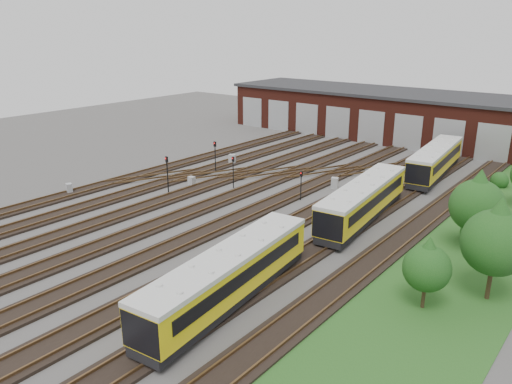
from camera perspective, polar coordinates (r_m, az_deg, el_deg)
The scene contains 19 objects.
ground at distance 39.89m, azimuth -6.56°, elevation -3.47°, with size 120.00×120.00×0.00m, color #43403E.
track_network at distance 40.34m, azimuth -6.15°, elevation -3.03°, with size 30.40×70.00×0.33m.
maintenance_shed at distance 71.96m, azimuth 16.62°, elevation 8.37°, with size 51.00×12.50×6.35m.
grass_verge at distance 39.54m, azimuth 24.84°, elevation -5.30°, with size 8.00×55.00×0.05m, color #21531B.
metro_train at distance 40.17m, azimuth 12.16°, elevation -0.93°, with size 3.87×45.67×2.79m.
signal_mast_0 at distance 52.81m, azimuth -4.70°, elevation 4.48°, with size 0.29×0.27×3.34m.
signal_mast_1 at distance 46.27m, azimuth -10.11°, elevation 2.44°, with size 0.30×0.29×3.59m.
signal_mast_2 at distance 47.47m, azimuth -2.63°, elevation 2.72°, with size 0.25×0.23×3.10m.
signal_mast_3 at distance 44.31m, azimuth 5.17°, elevation 1.17°, with size 0.23×0.22×2.66m.
relay_cabinet_0 at distance 49.39m, azimuth -20.56°, elevation 0.37°, with size 0.58×0.49×0.97m, color #A6A9AB.
relay_cabinet_1 at distance 56.27m, azimuth -2.74°, elevation 3.74°, with size 0.68×0.57×1.13m, color #A6A9AB.
relay_cabinet_2 at distance 48.62m, azimuth -7.37°, elevation 1.17°, with size 0.61×0.51×1.02m, color #A6A9AB.
relay_cabinet_3 at distance 44.93m, azimuth 14.40°, elevation -0.74°, with size 0.59×0.49×0.98m, color #A6A9AB.
relay_cabinet_4 at distance 48.29m, azimuth 8.98°, elevation 1.02°, with size 0.65×0.54×1.08m, color #A6A9AB.
tree_2 at distance 36.33m, azimuth 24.01°, elevation -0.80°, with size 3.58×3.58×5.94m.
tree_3 at distance 28.44m, azimuth 19.00°, elevation -7.68°, with size 2.58×2.58×4.28m.
tree_4 at distance 30.28m, azimuth 25.84°, elevation -4.45°, with size 3.72×3.72×6.17m.
bush_0 at distance 39.33m, azimuth 23.51°, elevation -3.97°, with size 1.67×1.67×1.67m, color #134313.
bush_1 at distance 53.57m, azimuth 26.09°, elevation 1.42°, with size 1.72×1.72×1.72m, color #134313.
Camera 1 is at (26.48, -25.93, 14.75)m, focal length 35.00 mm.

